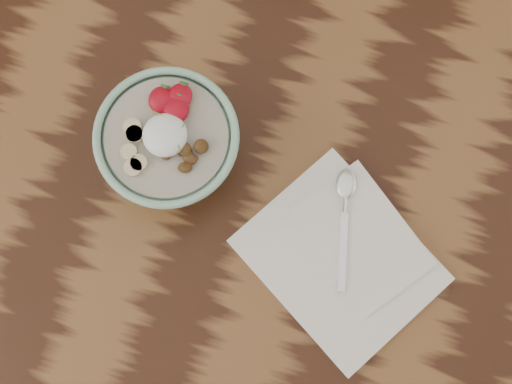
% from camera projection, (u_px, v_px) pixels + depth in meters
% --- Properties ---
extents(table, '(1.60, 0.90, 0.75)m').
position_uv_depth(table, '(238.00, 153.00, 1.14)').
color(table, black).
rests_on(table, ground).
extents(breakfast_bowl, '(0.19, 0.19, 0.13)m').
position_uv_depth(breakfast_bowl, '(170.00, 144.00, 0.98)').
color(breakfast_bowl, '#89B99C').
rests_on(breakfast_bowl, table).
extents(napkin, '(0.32, 0.31, 0.02)m').
position_uv_depth(napkin, '(344.00, 255.00, 1.01)').
color(napkin, white).
rests_on(napkin, table).
extents(spoon, '(0.06, 0.17, 0.01)m').
position_uv_depth(spoon, '(345.00, 201.00, 1.01)').
color(spoon, silver).
rests_on(spoon, napkin).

